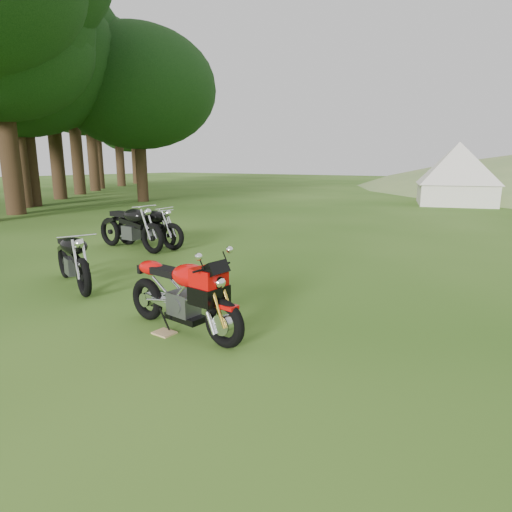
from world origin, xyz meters
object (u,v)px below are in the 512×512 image
Objects in this scene: sport_motorcycle at (182,288)px; vintage_moto_d at (149,226)px; vintage_moto_b at (154,225)px; vintage_moto_a at (72,257)px; tent_left at (457,175)px; vintage_moto_c at (130,226)px; plywood_board at (164,333)px.

sport_motorcycle reaches higher than vintage_moto_d.
sport_motorcycle is at bearing -26.97° from vintage_moto_b.
sport_motorcycle is at bearing 12.61° from vintage_moto_a.
vintage_moto_a is at bearing -114.57° from tent_left.
plywood_board is at bearing -33.45° from vintage_moto_c.
vintage_moto_a reaches higher than plywood_board.
vintage_moto_c reaches higher than plywood_board.
vintage_moto_a is at bearing -54.63° from vintage_moto_c.
vintage_moto_d reaches higher than plywood_board.
tent_left is at bearing 90.18° from plywood_board.
tent_left is (4.28, 15.07, 0.93)m from vintage_moto_b.
vintage_moto_d is (-1.48, 2.95, 0.03)m from vintage_moto_a.
sport_motorcycle is 5.42m from vintage_moto_d.
sport_motorcycle is 0.91× the size of vintage_moto_d.
vintage_moto_d is at bearing -46.32° from vintage_moto_b.
vintage_moto_c is 0.45m from vintage_moto_d.
sport_motorcycle is 2.81m from vintage_moto_a.
vintage_moto_d is at bearing 146.96° from sport_motorcycle.
vintage_moto_d is 16.00m from tent_left.
vintage_moto_c is at bearing 143.99° from plywood_board.
vintage_moto_a is 1.05× the size of vintage_moto_b.
vintage_moto_a is (-2.78, 0.41, -0.05)m from sport_motorcycle.
tent_left is (2.57, 18.40, 0.91)m from vintage_moto_a.
tent_left is at bearing 86.97° from vintage_moto_b.
vintage_moto_b is 0.90× the size of vintage_moto_d.
vintage_moto_c reaches higher than vintage_moto_b.
vintage_moto_d reaches higher than vintage_moto_b.
vintage_moto_d is at bearing 137.54° from vintage_moto_a.
vintage_moto_a is 0.94× the size of vintage_moto_d.
sport_motorcycle reaches higher than vintage_moto_a.
vintage_moto_a is 3.75m from vintage_moto_b.
vintage_moto_b is at bearing 145.38° from sport_motorcycle.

